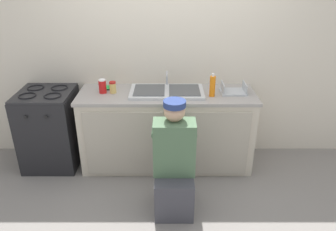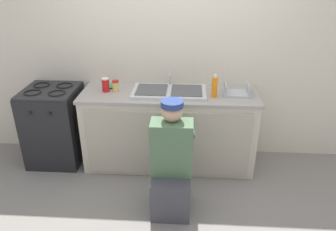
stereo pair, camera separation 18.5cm
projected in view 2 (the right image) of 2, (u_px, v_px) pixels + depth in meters
ground_plane at (167, 176)px, 3.68m from camera, size 12.00×12.00×0.00m
back_wall at (171, 52)px, 3.73m from camera, size 6.00×0.10×2.50m
counter_cabinet at (169, 131)px, 3.76m from camera, size 1.90×0.62×0.85m
countertop at (169, 94)px, 3.58m from camera, size 1.94×0.62×0.04m
sink_double_basin at (169, 91)px, 3.56m from camera, size 0.80×0.44×0.19m
stove_range at (55, 125)px, 3.83m from camera, size 0.60×0.62×0.91m
plumber_person at (171, 167)px, 3.03m from camera, size 0.42×0.61×1.10m
dish_rack_tray at (236, 92)px, 3.52m from camera, size 0.28×0.22×0.11m
soda_cup_red at (106, 85)px, 3.58m from camera, size 0.08×0.08×0.15m
soap_bottle_orange at (215, 87)px, 3.41m from camera, size 0.06×0.06×0.25m
condiment_jar at (116, 86)px, 3.58m from camera, size 0.07×0.07×0.13m
cell_phone at (111, 86)px, 3.74m from camera, size 0.07×0.14×0.01m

